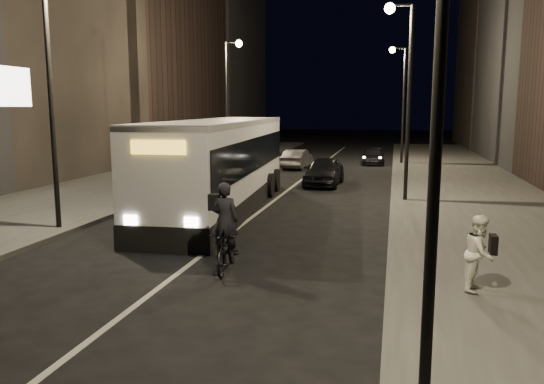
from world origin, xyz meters
The scene contains 14 objects.
ground centered at (0.00, 0.00, 0.00)m, with size 180.00×180.00×0.00m, color black.
sidewalk_right centered at (8.50, 14.00, 0.08)m, with size 7.00×70.00×0.16m, color #393936.
sidewalk_left centered at (-8.50, 14.00, 0.08)m, with size 7.00×70.00×0.16m, color #393936.
building_row_left centered at (-16.00, 28.50, 11.00)m, with size 8.00×61.00×22.00m, color black.
streetlight_right_mid centered at (5.33, 12.00, 5.36)m, with size 1.20×0.44×8.12m.
streetlight_right_far centered at (5.33, 28.00, 5.36)m, with size 1.20×0.44×8.12m.
streetlight_left_near centered at (-5.33, 4.00, 5.36)m, with size 1.20×0.44×8.12m.
streetlight_left_far centered at (-5.33, 22.00, 5.36)m, with size 1.20×0.44×8.12m.
city_bus centered at (-1.60, 8.85, 1.94)m, with size 3.80×13.40×3.57m.
cyclist_on_bicycle centered at (1.11, 1.14, 0.76)m, with size 0.89×2.03×2.27m.
pedestrian_woman centered at (6.93, 0.59, 0.98)m, with size 0.80×0.62×1.64m, color white.
car_near centered at (1.51, 16.63, 0.74)m, with size 1.76×4.37×1.49m, color black.
car_mid centered at (-1.31, 24.12, 0.65)m, with size 1.38×3.94×1.30m, color #38373A.
car_far centered at (3.60, 28.20, 0.56)m, with size 1.56×3.84×1.11m, color black.
Camera 1 is at (5.09, -11.03, 4.02)m, focal length 35.00 mm.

